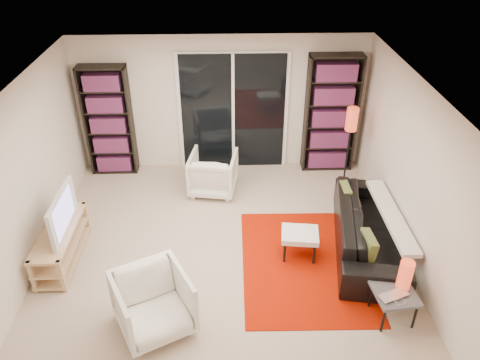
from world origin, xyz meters
name	(u,v)px	position (x,y,z in m)	size (l,w,h in m)	color
floor	(223,251)	(0.00, 0.00, 0.00)	(5.00, 5.00, 0.00)	beige
wall_back	(222,104)	(0.00, 2.50, 1.20)	(5.00, 0.02, 2.40)	beige
wall_front	(221,338)	(0.00, -2.50, 1.20)	(5.00, 0.02, 2.40)	beige
wall_left	(25,183)	(-2.50, 0.00, 1.20)	(0.02, 5.00, 2.40)	beige
wall_right	(414,176)	(2.50, 0.00, 1.20)	(0.02, 5.00, 2.40)	beige
ceiling	(219,91)	(0.00, 0.00, 2.40)	(5.00, 5.00, 0.02)	white
sliding_door	(233,113)	(0.20, 2.46, 1.05)	(1.92, 0.08, 2.16)	white
bookshelf_left	(109,121)	(-1.95, 2.33, 0.98)	(0.80, 0.30, 1.95)	black
bookshelf_right	(331,114)	(1.90, 2.33, 1.05)	(0.90, 0.30, 2.10)	black
tv_stand	(61,244)	(-2.20, -0.08, 0.26)	(0.43, 1.33, 0.50)	#DBB182
tv	(55,213)	(-2.18, -0.08, 0.78)	(0.97, 0.13, 0.56)	black
rug	(305,263)	(1.12, -0.29, 0.01)	(1.70, 2.31, 0.01)	#A31300
sofa	(369,229)	(2.06, 0.03, 0.33)	(2.24, 0.88, 0.65)	black
armchair_back	(213,173)	(-0.16, 1.59, 0.35)	(0.75, 0.77, 0.70)	silver
armchair_front	(153,304)	(-0.79, -1.31, 0.37)	(0.79, 0.82, 0.74)	silver
ottoman	(300,236)	(1.06, -0.12, 0.34)	(0.54, 0.47, 0.40)	silver
side_table	(395,295)	(2.00, -1.27, 0.36)	(0.53, 0.53, 0.40)	#494A4E
laptop	(396,299)	(1.98, -1.37, 0.41)	(0.35, 0.23, 0.03)	silver
table_lamp	(405,275)	(2.12, -1.17, 0.58)	(0.16, 0.16, 0.37)	red
floor_lamp	(351,127)	(2.10, 1.73, 1.09)	(0.21, 0.21, 1.42)	black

